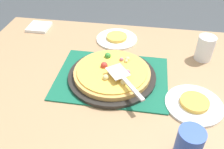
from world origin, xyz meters
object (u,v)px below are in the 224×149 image
(pizza, at_px, (112,72))
(served_slice_right, at_px, (117,37))
(plate_near_left, at_px, (194,104))
(pizza_server, at_px, (124,78))
(pizza_pan, at_px, (112,76))
(served_slice_left, at_px, (195,102))
(cup_corner, at_px, (189,145))
(plate_far_right, at_px, (117,39))
(napkin_stack, at_px, (39,27))
(cup_far, at_px, (205,48))

(pizza, relative_size, served_slice_right, 3.00)
(plate_near_left, height_order, pizza_server, pizza_server)
(pizza_pan, relative_size, served_slice_right, 3.45)
(pizza_pan, relative_size, pizza, 1.15)
(pizza_pan, height_order, plate_near_left, pizza_pan)
(served_slice_left, bearing_deg, cup_corner, -102.38)
(pizza, height_order, plate_far_right, pizza)
(plate_near_left, relative_size, napkin_stack, 1.83)
(pizza_pan, xyz_separation_m, served_slice_left, (0.34, -0.11, 0.01))
(pizza, distance_m, cup_corner, 0.45)
(pizza_pan, bearing_deg, plate_near_left, -18.45)
(pizza_pan, relative_size, plate_far_right, 1.73)
(served_slice_left, relative_size, napkin_stack, 0.92)
(plate_far_right, xyz_separation_m, cup_far, (0.44, -0.11, 0.06))
(pizza_pan, relative_size, cup_far, 3.17)
(pizza, height_order, cup_corner, cup_corner)
(pizza_pan, bearing_deg, cup_far, 27.74)
(pizza, distance_m, plate_far_right, 0.33)
(served_slice_left, height_order, napkin_stack, served_slice_left)
(served_slice_right, bearing_deg, pizza_pan, -85.42)
(cup_far, height_order, cup_corner, same)
(cup_far, distance_m, napkin_stack, 0.92)
(served_slice_left, relative_size, pizza_server, 0.53)
(plate_near_left, relative_size, served_slice_left, 2.00)
(plate_near_left, xyz_separation_m, served_slice_right, (-0.36, 0.44, 0.01))
(pizza_server, height_order, napkin_stack, pizza_server)
(served_slice_left, bearing_deg, plate_far_right, 129.65)
(pizza_pan, relative_size, plate_near_left, 1.73)
(served_slice_right, relative_size, napkin_stack, 0.92)
(napkin_stack, bearing_deg, pizza, -37.76)
(plate_far_right, bearing_deg, pizza_server, -78.09)
(napkin_stack, bearing_deg, pizza_pan, -37.82)
(pizza_server, bearing_deg, plate_near_left, -7.02)
(plate_far_right, distance_m, served_slice_left, 0.57)
(plate_far_right, height_order, napkin_stack, napkin_stack)
(served_slice_right, relative_size, pizza_server, 0.53)
(served_slice_left, distance_m, napkin_stack, 0.97)
(pizza, relative_size, pizza_server, 1.58)
(pizza_server, bearing_deg, napkin_stack, 140.15)
(served_slice_left, xyz_separation_m, served_slice_right, (-0.36, 0.44, 0.00))
(plate_near_left, xyz_separation_m, plate_far_right, (-0.36, 0.44, 0.00))
(plate_far_right, bearing_deg, napkin_stack, 172.85)
(plate_far_right, relative_size, napkin_stack, 1.83)
(pizza, relative_size, plate_far_right, 1.50)
(pizza_pan, height_order, served_slice_left, served_slice_left)
(plate_near_left, bearing_deg, napkin_stack, 149.16)
(cup_corner, bearing_deg, plate_near_left, 77.62)
(served_slice_left, relative_size, cup_corner, 0.92)
(plate_near_left, distance_m, pizza_server, 0.29)
(plate_near_left, xyz_separation_m, napkin_stack, (-0.83, 0.50, 0.00))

